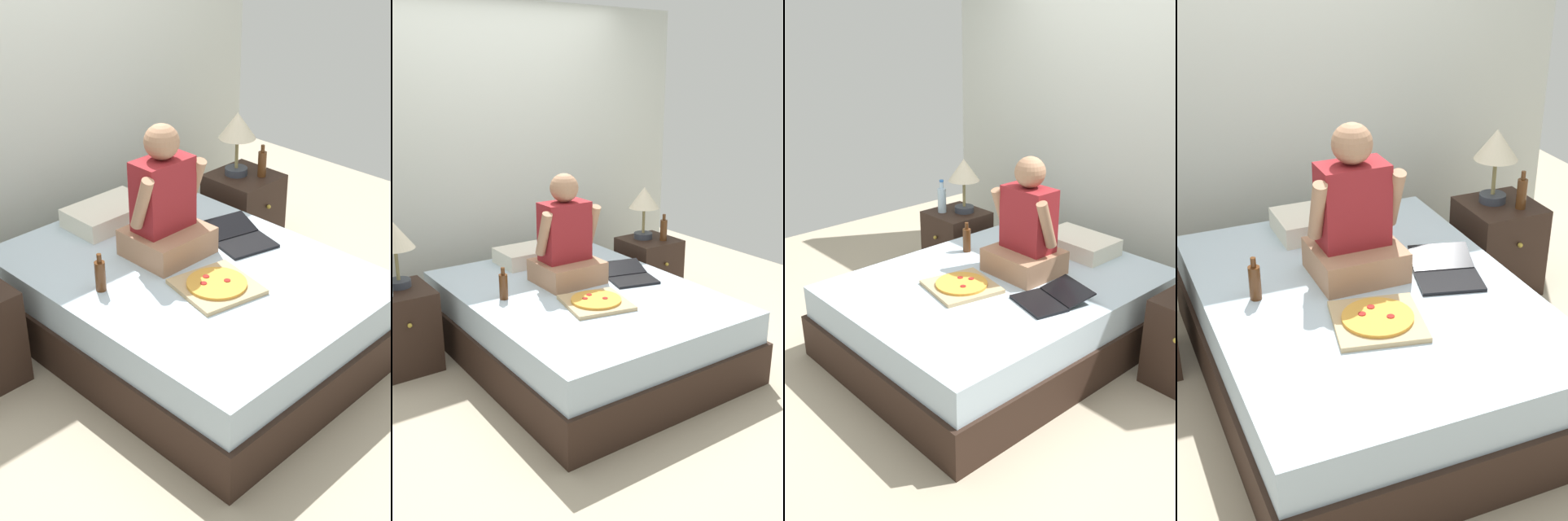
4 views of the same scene
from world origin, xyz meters
TOP-DOWN VIEW (x-y plane):
  - ground_plane at (0.00, 0.00)m, footprint 5.84×5.84m
  - wall_back at (0.00, 1.40)m, footprint 3.84×0.12m
  - bed at (0.00, 0.00)m, footprint 1.56×2.08m
  - nightstand_right at (1.10, 0.56)m, footprint 0.44×0.47m
  - lamp_on_right_nightstand at (1.07, 0.61)m, footprint 0.26×0.26m
  - beer_bottle at (1.17, 0.46)m, footprint 0.06×0.06m
  - pillow at (0.04, 0.76)m, footprint 0.52×0.34m
  - person_seated at (0.02, 0.22)m, footprint 0.47×0.40m
  - laptop at (0.43, -0.01)m, footprint 0.41×0.48m
  - pizza_box at (-0.06, -0.27)m, footprint 0.47×0.47m
  - beer_bottle_on_bed at (-0.51, 0.16)m, footprint 0.06×0.06m

SIDE VIEW (x-z plane):
  - ground_plane at x=0.00m, z-range 0.00..0.00m
  - bed at x=0.00m, z-range 0.00..0.49m
  - nightstand_right at x=1.10m, z-range 0.00..0.56m
  - pizza_box at x=-0.06m, z-range 0.49..0.54m
  - laptop at x=0.43m, z-range 0.48..0.55m
  - pillow at x=0.04m, z-range 0.50..0.62m
  - beer_bottle_on_bed at x=-0.51m, z-range 0.48..0.70m
  - beer_bottle at x=1.17m, z-range 0.54..0.77m
  - person_seated at x=0.02m, z-range 0.39..1.17m
  - lamp_on_right_nightstand at x=1.07m, z-range 0.66..1.11m
  - wall_back at x=0.00m, z-range 0.00..2.50m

